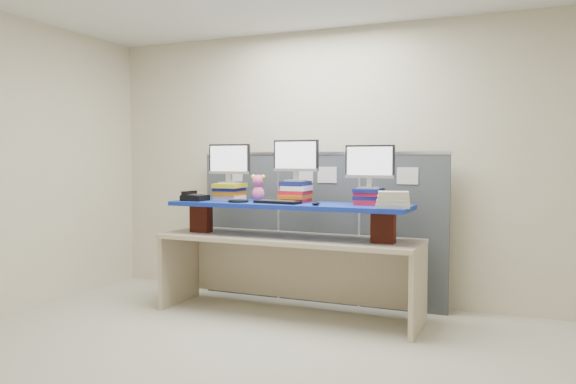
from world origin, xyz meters
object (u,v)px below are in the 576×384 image
at_px(monitor_right, 370,164).
at_px(blue_board, 288,205).
at_px(keyboard, 277,202).
at_px(desk, 288,253).
at_px(monitor_left, 229,161).
at_px(desk_phone, 194,197).
at_px(monitor_center, 296,158).

bearing_deg(monitor_right, blue_board, -170.90).
relative_size(blue_board, keyboard, 5.06).
distance_m(blue_board, keyboard, 0.12).
xyz_separation_m(desk, keyboard, (-0.06, -0.10, 0.48)).
bearing_deg(monitor_right, desk, -170.90).
relative_size(monitor_left, monitor_right, 1.00).
bearing_deg(keyboard, monitor_left, 166.89).
relative_size(monitor_right, desk_phone, 1.95).
distance_m(monitor_left, monitor_right, 1.42).
xyz_separation_m(monitor_center, keyboard, (-0.09, -0.22, -0.40)).
height_order(monitor_center, keyboard, monitor_center).
height_order(monitor_center, monitor_right, monitor_center).
relative_size(desk, monitor_left, 5.52).
distance_m(desk, monitor_center, 0.89).
relative_size(blue_board, desk_phone, 9.94).
distance_m(monitor_center, keyboard, 0.47).
relative_size(monitor_center, keyboard, 0.99).
xyz_separation_m(keyboard, desk_phone, (-0.88, 0.00, 0.02)).
height_order(desk, monitor_right, monitor_right).
height_order(blue_board, monitor_right, monitor_right).
height_order(monitor_right, keyboard, monitor_right).
relative_size(desk, keyboard, 5.49).
distance_m(monitor_left, monitor_center, 0.71).
distance_m(keyboard, desk_phone, 0.88).
xyz_separation_m(desk, blue_board, (0.00, 0.00, 0.44)).
relative_size(desk, monitor_center, 5.52).
bearing_deg(monitor_right, monitor_center, -180.00).
xyz_separation_m(monitor_center, monitor_right, (0.71, -0.01, -0.05)).
bearing_deg(monitor_left, desk, -9.85).
xyz_separation_m(monitor_left, monitor_center, (0.71, -0.01, 0.03)).
relative_size(monitor_left, keyboard, 0.99).
bearing_deg(keyboard, desk_phone, -172.90).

